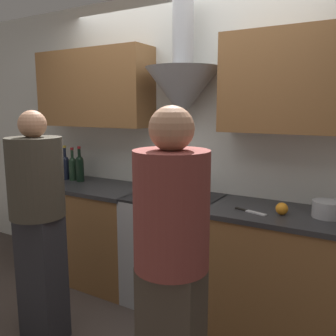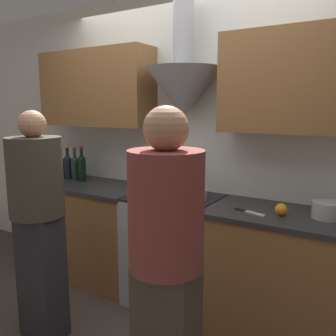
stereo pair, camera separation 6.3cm
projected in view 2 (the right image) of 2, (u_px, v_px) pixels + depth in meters
name	position (u px, v px, depth m)	size (l,w,h in m)	color
ground_plane	(153.00, 319.00, 2.77)	(12.00, 12.00, 0.00)	#423833
wall_back	(186.00, 127.00, 3.04)	(8.40, 0.61, 2.60)	silver
counter_left	(90.00, 229.00, 3.46)	(1.22, 0.62, 0.91)	brown
counter_right	(272.00, 273.00, 2.54)	(0.94, 0.62, 0.91)	brown
stove_range	(174.00, 249.00, 2.97)	(0.71, 0.60, 0.91)	#A8AAAF
wine_bottle_0	(55.00, 164.00, 3.67)	(0.07, 0.07, 0.36)	black
wine_bottle_1	(62.00, 166.00, 3.61)	(0.07, 0.07, 0.32)	black
wine_bottle_2	(68.00, 166.00, 3.58)	(0.08, 0.08, 0.34)	black
wine_bottle_3	(75.00, 167.00, 3.53)	(0.07, 0.07, 0.33)	black
wine_bottle_4	(82.00, 167.00, 3.48)	(0.08, 0.08, 0.34)	black
stock_pot	(156.00, 187.00, 2.93)	(0.22, 0.22, 0.13)	#A8AAAF
mixing_bowl	(192.00, 194.00, 2.80)	(0.23, 0.23, 0.08)	#A8AAAF
orange_fruit	(281.00, 209.00, 2.38)	(0.08, 0.08, 0.08)	orange
saucepan	(327.00, 210.00, 2.31)	(0.19, 0.19, 0.11)	#A8AAAF
chefs_knife	(250.00, 212.00, 2.44)	(0.24, 0.09, 0.01)	silver
person_foreground_left	(38.00, 217.00, 2.44)	(0.37, 0.37, 1.61)	#28282D
person_foreground_right	(166.00, 259.00, 1.73)	(0.37, 0.37, 1.64)	#473D33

